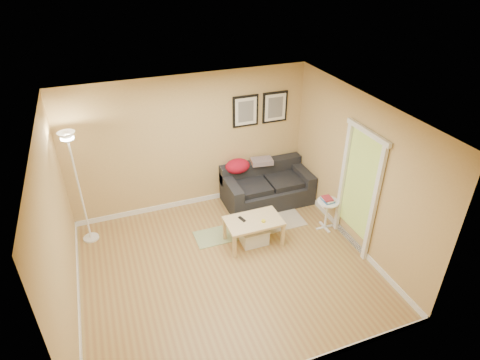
% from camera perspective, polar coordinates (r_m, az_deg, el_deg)
% --- Properties ---
extents(floor, '(4.50, 4.50, 0.00)m').
position_cam_1_polar(floor, '(6.64, -1.92, -12.25)').
color(floor, '#A18245').
rests_on(floor, ground).
extents(ceiling, '(4.50, 4.50, 0.00)m').
position_cam_1_polar(ceiling, '(5.22, -2.41, 9.08)').
color(ceiling, white).
rests_on(ceiling, wall_back).
extents(wall_back, '(4.50, 0.00, 4.50)m').
position_cam_1_polar(wall_back, '(7.51, -7.05, 5.10)').
color(wall_back, tan).
rests_on(wall_back, ground).
extents(wall_front, '(4.50, 0.00, 4.50)m').
position_cam_1_polar(wall_front, '(4.42, 6.56, -16.48)').
color(wall_front, tan).
rests_on(wall_front, ground).
extents(wall_left, '(0.00, 4.00, 4.00)m').
position_cam_1_polar(wall_left, '(5.68, -24.33, -7.04)').
color(wall_left, tan).
rests_on(wall_left, ground).
extents(wall_right, '(0.00, 4.00, 4.00)m').
position_cam_1_polar(wall_right, '(6.76, 16.23, 0.95)').
color(wall_right, tan).
rests_on(wall_right, ground).
extents(baseboard_back, '(4.50, 0.02, 0.10)m').
position_cam_1_polar(baseboard_back, '(8.12, -6.48, -2.89)').
color(baseboard_back, white).
rests_on(baseboard_back, ground).
extents(baseboard_left, '(0.02, 4.00, 0.10)m').
position_cam_1_polar(baseboard_left, '(6.48, -21.81, -15.84)').
color(baseboard_left, white).
rests_on(baseboard_left, ground).
extents(baseboard_right, '(0.02, 4.00, 0.10)m').
position_cam_1_polar(baseboard_right, '(7.44, 14.77, -7.44)').
color(baseboard_right, white).
rests_on(baseboard_right, ground).
extents(sofa, '(1.70, 0.90, 0.75)m').
position_cam_1_polar(sofa, '(7.96, 3.89, -0.75)').
color(sofa, black).
rests_on(sofa, ground).
extents(red_throw, '(0.48, 0.36, 0.28)m').
position_cam_1_polar(red_throw, '(7.80, -0.35, 1.98)').
color(red_throw, '#B21033').
rests_on(red_throw, sofa).
extents(plaid_throw, '(0.45, 0.32, 0.10)m').
position_cam_1_polar(plaid_throw, '(7.96, 3.09, 2.66)').
color(plaid_throw, '#AA7C63').
rests_on(plaid_throw, sofa).
extents(framed_print_left, '(0.50, 0.04, 0.60)m').
position_cam_1_polar(framed_print_left, '(7.58, 0.78, 9.71)').
color(framed_print_left, black).
rests_on(framed_print_left, wall_back).
extents(framed_print_right, '(0.50, 0.04, 0.60)m').
position_cam_1_polar(framed_print_right, '(7.81, 4.96, 10.24)').
color(framed_print_right, black).
rests_on(framed_print_right, wall_back).
extents(area_rug, '(1.25, 0.85, 0.01)m').
position_cam_1_polar(area_rug, '(7.65, 3.95, -5.51)').
color(area_rug, '#C1B199').
rests_on(area_rug, ground).
extents(green_runner, '(0.70, 0.50, 0.01)m').
position_cam_1_polar(green_runner, '(7.24, -3.54, -7.94)').
color(green_runner, '#668C4C').
rests_on(green_runner, ground).
extents(coffee_table, '(1.02, 0.71, 0.47)m').
position_cam_1_polar(coffee_table, '(6.97, 1.91, -7.25)').
color(coffee_table, beige).
rests_on(coffee_table, ground).
extents(remote_control, '(0.09, 0.17, 0.02)m').
position_cam_1_polar(remote_control, '(6.83, 0.28, -5.54)').
color(remote_control, black).
rests_on(remote_control, coffee_table).
extents(tape_roll, '(0.07, 0.07, 0.03)m').
position_cam_1_polar(tape_roll, '(6.78, 3.33, -5.81)').
color(tape_roll, yellow).
rests_on(tape_roll, coffee_table).
extents(storage_bin, '(0.46, 0.34, 0.28)m').
position_cam_1_polar(storage_bin, '(7.02, 2.00, -7.92)').
color(storage_bin, white).
rests_on(storage_bin, ground).
extents(side_table, '(0.38, 0.38, 0.58)m').
position_cam_1_polar(side_table, '(7.42, 12.10, -4.83)').
color(side_table, white).
rests_on(side_table, ground).
extents(book_stack, '(0.17, 0.23, 0.07)m').
position_cam_1_polar(book_stack, '(7.25, 12.30, -2.67)').
color(book_stack, '#306190').
rests_on(book_stack, side_table).
extents(floor_lamp, '(0.27, 0.27, 2.05)m').
position_cam_1_polar(floor_lamp, '(7.12, -21.66, -1.61)').
color(floor_lamp, white).
rests_on(floor_lamp, ground).
extents(doorway, '(0.12, 1.01, 2.13)m').
position_cam_1_polar(doorway, '(6.77, 16.26, -1.74)').
color(doorway, white).
rests_on(doorway, ground).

